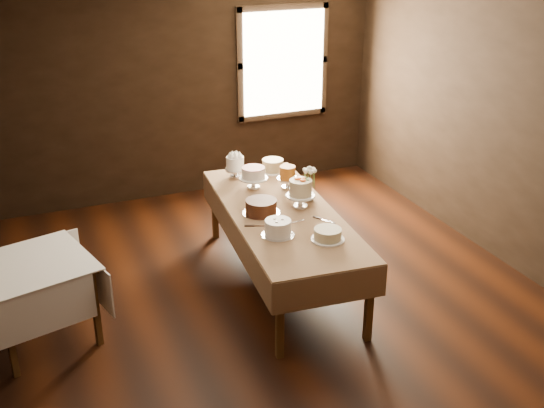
{
  "coord_description": "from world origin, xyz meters",
  "views": [
    {
      "loc": [
        -2.09,
        -4.83,
        3.34
      ],
      "look_at": [
        0.0,
        0.2,
        0.95
      ],
      "focal_mm": 43.55,
      "sensor_mm": 36.0,
      "label": 1
    }
  ],
  "objects": [
    {
      "name": "cake_server_e",
      "position": [
        -0.11,
        0.15,
        0.77
      ],
      "size": [
        0.23,
        0.11,
        0.01
      ],
      "primitive_type": "cube",
      "rotation": [
        0.0,
        0.0,
        -0.39
      ],
      "color": "silver",
      "rests_on": "display_table"
    },
    {
      "name": "cake_flowers",
      "position": [
        0.38,
        0.42,
        0.89
      ],
      "size": [
        0.29,
        0.29,
        0.29
      ],
      "color": "white",
      "rests_on": "display_table"
    },
    {
      "name": "cake_server_d",
      "position": [
        0.52,
        0.66,
        0.77
      ],
      "size": [
        0.23,
        0.12,
        0.01
      ],
      "primitive_type": "cube",
      "rotation": [
        0.0,
        0.0,
        0.41
      ],
      "color": "silver",
      "rests_on": "display_table"
    },
    {
      "name": "wall_right",
      "position": [
        2.5,
        0.0,
        1.4
      ],
      "size": [
        0.02,
        6.0,
        2.8
      ],
      "primitive_type": "cube",
      "color": "black",
      "rests_on": "ground"
    },
    {
      "name": "floor",
      "position": [
        0.0,
        0.0,
        0.0
      ],
      "size": [
        5.0,
        6.0,
        0.01
      ],
      "primitive_type": "cube",
      "color": "black",
      "rests_on": "ground"
    },
    {
      "name": "cake_server_b",
      "position": [
        0.48,
        0.01,
        0.77
      ],
      "size": [
        0.14,
        0.22,
        0.01
      ],
      "primitive_type": "cube",
      "rotation": [
        0.0,
        0.0,
        -1.03
      ],
      "color": "silver",
      "rests_on": "display_table"
    },
    {
      "name": "side_table",
      "position": [
        -2.08,
        0.28,
        0.66
      ],
      "size": [
        1.07,
        1.07,
        0.74
      ],
      "rotation": [
        0.0,
        0.0,
        0.25
      ],
      "color": "#462C12",
      "rests_on": "ground"
    },
    {
      "name": "flower_bouquet",
      "position": [
        0.53,
        0.53,
        1.02
      ],
      "size": [
        0.14,
        0.14,
        0.2
      ],
      "primitive_type": null,
      "color": "white",
      "rests_on": "flower_vase"
    },
    {
      "name": "cake_server_c",
      "position": [
        0.12,
        0.69,
        0.77
      ],
      "size": [
        0.08,
        0.24,
        0.01
      ],
      "primitive_type": "cube",
      "rotation": [
        0.0,
        0.0,
        1.33
      ],
      "color": "silver",
      "rests_on": "display_table"
    },
    {
      "name": "cake_caramel",
      "position": [
        0.46,
        0.9,
        0.88
      ],
      "size": [
        0.21,
        0.21,
        0.25
      ],
      "color": "silver",
      "rests_on": "display_table"
    },
    {
      "name": "flower_vase",
      "position": [
        0.53,
        0.53,
        0.83
      ],
      "size": [
        0.14,
        0.14,
        0.13
      ],
      "primitive_type": "imported",
      "rotation": [
        0.0,
        0.0,
        0.14
      ],
      "color": "#2D2823",
      "rests_on": "display_table"
    },
    {
      "name": "window",
      "position": [
        1.3,
        2.94,
        1.6
      ],
      "size": [
        1.1,
        0.05,
        1.3
      ],
      "primitive_type": "cube",
      "color": "#FFEABF",
      "rests_on": "wall_back"
    },
    {
      "name": "display_table",
      "position": [
        0.18,
        0.4,
        0.71
      ],
      "size": [
        1.18,
        2.56,
        0.77
      ],
      "rotation": [
        0.0,
        0.0,
        -0.09
      ],
      "color": "#462C12",
      "rests_on": "ground"
    },
    {
      "name": "cake_swirl",
      "position": [
        -0.06,
        -0.08,
        0.84
      ],
      "size": [
        0.32,
        0.32,
        0.15
      ],
      "color": "silver",
      "rests_on": "display_table"
    },
    {
      "name": "cake_speckled",
      "position": [
        0.5,
        1.39,
        0.84
      ],
      "size": [
        0.29,
        0.29,
        0.14
      ],
      "color": "white",
      "rests_on": "display_table"
    },
    {
      "name": "cake_lattice",
      "position": [
        0.14,
        1.04,
        0.87
      ],
      "size": [
        0.31,
        0.31,
        0.22
      ],
      "color": "white",
      "rests_on": "display_table"
    },
    {
      "name": "cake_chocolate",
      "position": [
        -0.02,
        0.41,
        0.84
      ],
      "size": [
        0.41,
        0.41,
        0.14
      ],
      "color": "silver",
      "rests_on": "display_table"
    },
    {
      "name": "cake_meringue",
      "position": [
        0.07,
        1.39,
        0.88
      ],
      "size": [
        0.23,
        0.23,
        0.24
      ],
      "color": "silver",
      "rests_on": "display_table"
    },
    {
      "name": "wall_back",
      "position": [
        0.0,
        3.0,
        1.4
      ],
      "size": [
        5.0,
        0.02,
        2.8
      ],
      "primitive_type": "cube",
      "color": "black",
      "rests_on": "ground"
    },
    {
      "name": "wall_front",
      "position": [
        0.0,
        -3.0,
        1.4
      ],
      "size": [
        5.0,
        0.02,
        2.8
      ],
      "primitive_type": "cube",
      "color": "black",
      "rests_on": "ground"
    },
    {
      "name": "cake_server_a",
      "position": [
        0.22,
        0.12,
        0.77
      ],
      "size": [
        0.24,
        0.04,
        0.01
      ],
      "primitive_type": "cube",
      "rotation": [
        0.0,
        0.0,
        0.08
      ],
      "color": "silver",
      "rests_on": "display_table"
    },
    {
      "name": "cake_cream",
      "position": [
        0.3,
        -0.32,
        0.82
      ],
      "size": [
        0.32,
        0.32,
        0.1
      ],
      "color": "white",
      "rests_on": "display_table"
    }
  ]
}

